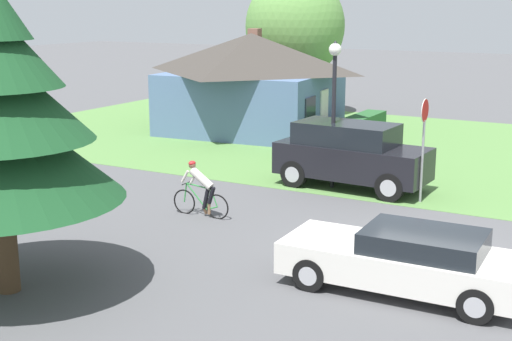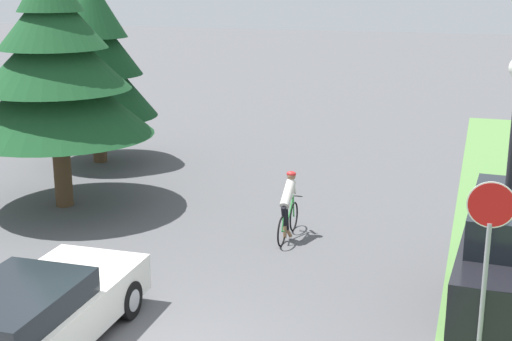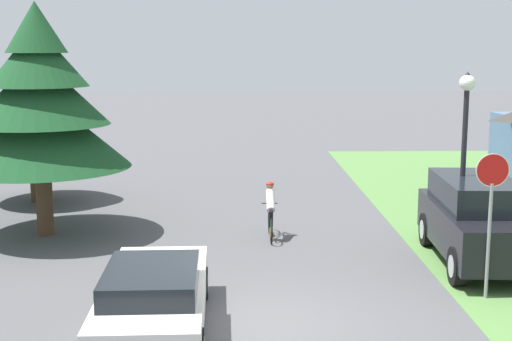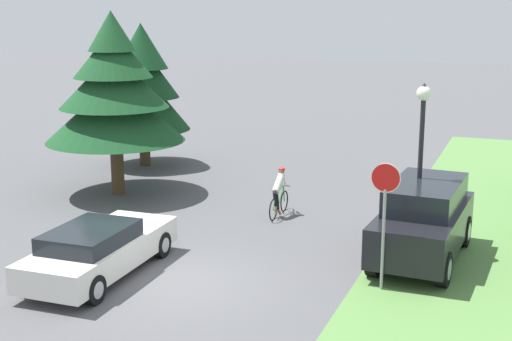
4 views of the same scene
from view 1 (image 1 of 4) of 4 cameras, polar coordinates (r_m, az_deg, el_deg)
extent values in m
plane|color=#515154|center=(16.34, 12.88, -6.87)|extent=(140.00, 140.00, 0.00)
cube|color=#568442|center=(28.46, 11.95, 1.74)|extent=(16.00, 36.00, 0.01)
cube|color=slate|center=(31.55, -0.37, 5.53)|extent=(6.68, 7.19, 2.62)
pyramid|color=#3D3833|center=(31.33, -0.37, 9.41)|extent=(7.21, 7.77, 1.66)
cube|color=silver|center=(30.36, 5.47, 4.58)|extent=(0.90, 0.14, 2.00)
cube|color=black|center=(28.69, 4.37, 4.99)|extent=(1.10, 0.15, 0.90)
cube|color=brown|center=(33.25, -0.10, 10.61)|extent=(0.54, 0.54, 0.80)
cube|color=#285B2D|center=(29.09, 6.80, 2.98)|extent=(8.56, 0.90, 0.81)
cube|color=silver|center=(14.32, 11.55, -7.29)|extent=(1.90, 4.72, 0.64)
cube|color=black|center=(14.05, 13.29, -5.53)|extent=(1.63, 2.29, 0.40)
cylinder|color=black|center=(14.20, 4.37, -8.26)|extent=(0.29, 0.67, 0.66)
cylinder|color=#ADADB2|center=(14.20, 4.37, -8.26)|extent=(0.30, 0.39, 0.38)
cylinder|color=black|center=(15.56, 6.67, -6.35)|extent=(0.29, 0.67, 0.66)
cylinder|color=#ADADB2|center=(15.56, 6.67, -6.35)|extent=(0.30, 0.39, 0.38)
cylinder|color=black|center=(13.38, 17.20, -10.23)|extent=(0.29, 0.67, 0.66)
cylinder|color=#ADADB2|center=(13.38, 17.20, -10.23)|extent=(0.30, 0.39, 0.38)
cylinder|color=black|center=(14.81, 18.35, -7.99)|extent=(0.29, 0.67, 0.66)
cylinder|color=#ADADB2|center=(14.81, 18.35, -7.99)|extent=(0.30, 0.39, 0.38)
torus|color=black|center=(18.72, -3.11, -2.93)|extent=(0.04, 0.68, 0.68)
torus|color=black|center=(19.27, -5.75, -2.50)|extent=(0.04, 0.68, 0.68)
cylinder|color=#338C3F|center=(18.81, -3.80, -2.32)|extent=(0.04, 0.18, 0.58)
cylinder|color=#338C3F|center=(19.00, -4.78, -2.06)|extent=(0.04, 0.65, 0.67)
cylinder|color=#338C3F|center=(18.89, -4.61, -1.26)|extent=(0.04, 0.77, 0.11)
cylinder|color=#338C3F|center=(18.82, -3.54, -3.02)|extent=(0.04, 0.35, 0.15)
cylinder|color=#338C3F|center=(18.71, -3.37, -2.22)|extent=(0.03, 0.22, 0.47)
cylinder|color=#338C3F|center=(19.18, -5.67, -1.76)|extent=(0.04, 0.12, 0.54)
cylinder|color=black|center=(19.09, -5.58, -1.01)|extent=(0.44, 0.03, 0.02)
ellipsoid|color=black|center=(18.69, -3.62, -1.45)|extent=(0.08, 0.20, 0.05)
cylinder|color=black|center=(18.74, -3.60, -2.00)|extent=(0.11, 0.25, 0.48)
cylinder|color=black|center=(18.84, -4.00, -2.17)|extent=(0.11, 0.25, 0.63)
cylinder|color=#8C6647|center=(18.87, -3.77, -3.06)|extent=(0.08, 0.08, 0.30)
cylinder|color=#8C6647|center=(19.02, -4.09, -3.23)|extent=(0.17, 0.08, 0.21)
cylinder|color=silver|center=(18.79, -4.38, -0.64)|extent=(0.22, 0.70, 0.58)
cylinder|color=silver|center=(18.92, -5.00, -0.56)|extent=(0.07, 0.25, 0.36)
cylinder|color=silver|center=(19.07, -5.70, -0.47)|extent=(0.07, 0.25, 0.36)
sphere|color=#8C6647|center=(18.86, -5.13, 0.45)|extent=(0.19, 0.19, 0.19)
ellipsoid|color=red|center=(18.85, -5.14, 0.60)|extent=(0.22, 0.18, 0.12)
cube|color=black|center=(21.87, 7.70, 0.79)|extent=(2.10, 4.68, 0.97)
cube|color=black|center=(21.80, 7.24, 2.95)|extent=(1.79, 3.08, 0.66)
cylinder|color=black|center=(21.93, 3.07, -0.26)|extent=(0.32, 0.85, 0.84)
cylinder|color=#ADADB2|center=(21.93, 3.07, -0.26)|extent=(0.31, 0.50, 0.49)
cylinder|color=black|center=(23.34, 5.03, 0.53)|extent=(0.32, 0.85, 0.84)
cylinder|color=#ADADB2|center=(23.34, 5.03, 0.53)|extent=(0.31, 0.50, 0.49)
cylinder|color=black|center=(20.65, 10.66, -1.32)|extent=(0.32, 0.85, 0.84)
cylinder|color=#ADADB2|center=(20.65, 10.66, -1.32)|extent=(0.31, 0.50, 0.49)
cylinder|color=black|center=(22.14, 12.22, -0.41)|extent=(0.32, 0.85, 0.84)
cylinder|color=#ADADB2|center=(22.14, 12.22, -0.41)|extent=(0.31, 0.50, 0.49)
cylinder|color=gray|center=(20.57, 13.15, 0.69)|extent=(0.07, 0.07, 2.37)
cylinder|color=red|center=(20.32, 13.37, 4.69)|extent=(0.63, 0.03, 0.63)
cylinder|color=silver|center=(20.32, 13.37, 4.69)|extent=(0.67, 0.02, 0.67)
cylinder|color=black|center=(21.65, 6.21, 3.82)|extent=(0.12, 0.12, 4.03)
sphere|color=white|center=(21.41, 6.35, 9.60)|extent=(0.38, 0.38, 0.38)
cone|color=black|center=(21.40, 6.37, 10.11)|extent=(0.23, 0.23, 0.15)
cylinder|color=#4C3823|center=(14.74, -19.39, -5.71)|extent=(0.45, 0.45, 1.86)
cylinder|color=#4C3823|center=(36.32, 3.08, 6.31)|extent=(0.32, 0.32, 2.35)
ellipsoid|color=#609347|center=(36.07, 3.14, 11.46)|extent=(4.92, 4.92, 5.17)
camera|label=2|loc=(19.65, 43.09, 10.16)|focal=50.00mm
camera|label=3|loc=(16.61, 59.28, 5.06)|focal=50.00mm
camera|label=4|loc=(24.37, 54.13, 9.82)|focal=50.00mm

